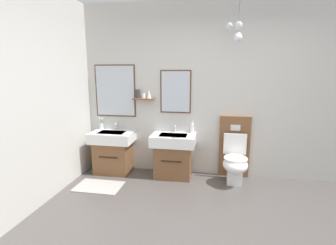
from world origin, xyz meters
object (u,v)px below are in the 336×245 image
object	(u,v)px
vanity_sink_left	(113,150)
toothbrush_cup	(101,126)
vanity_sink_right	(173,154)
soap_dispenser	(192,128)
toilet	(235,157)

from	to	relation	value
vanity_sink_left	toothbrush_cup	xyz separation A→B (m)	(-0.27, 0.17, 0.38)
vanity_sink_right	soap_dispenser	distance (m)	0.52
vanity_sink_right	toilet	distance (m)	0.96
vanity_sink_left	toothbrush_cup	size ratio (longest dim) A/B	3.39
toothbrush_cup	soap_dispenser	size ratio (longest dim) A/B	1.08
vanity_sink_right	toilet	xyz separation A→B (m)	(0.96, 0.01, -0.00)
toothbrush_cup	vanity_sink_right	bearing A→B (deg)	-7.31
toilet	toothbrush_cup	xyz separation A→B (m)	(-2.26, 0.16, 0.38)
vanity_sink_left	vanity_sink_right	xyz separation A→B (m)	(1.03, 0.00, 0.00)
vanity_sink_left	toilet	world-z (taller)	toilet
toothbrush_cup	vanity_sink_left	bearing A→B (deg)	-31.81
vanity_sink_right	toilet	size ratio (longest dim) A/B	0.70
vanity_sink_left	soap_dispenser	bearing A→B (deg)	7.71
vanity_sink_left	vanity_sink_right	size ratio (longest dim) A/B	1.00
vanity_sink_right	soap_dispenser	xyz separation A→B (m)	(0.28, 0.18, 0.41)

